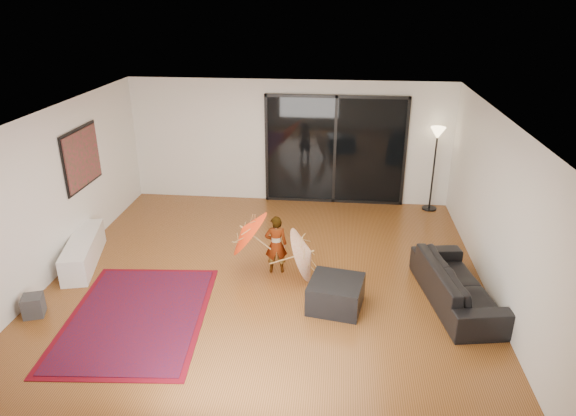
# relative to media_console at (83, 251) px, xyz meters

# --- Properties ---
(floor) EXTENTS (7.00, 7.00, 0.00)m
(floor) POSITION_rel_media_console_xyz_m (3.25, -0.15, -0.23)
(floor) COLOR brown
(floor) RESTS_ON ground
(ceiling) EXTENTS (7.00, 7.00, 0.00)m
(ceiling) POSITION_rel_media_console_xyz_m (3.25, -0.15, 2.47)
(ceiling) COLOR white
(ceiling) RESTS_ON wall_back
(wall_back) EXTENTS (7.00, 0.00, 7.00)m
(wall_back) POSITION_rel_media_console_xyz_m (3.25, 3.35, 1.12)
(wall_back) COLOR silver
(wall_back) RESTS_ON floor
(wall_front) EXTENTS (7.00, 0.00, 7.00)m
(wall_front) POSITION_rel_media_console_xyz_m (3.25, -3.65, 1.12)
(wall_front) COLOR silver
(wall_front) RESTS_ON floor
(wall_left) EXTENTS (0.00, 7.00, 7.00)m
(wall_left) POSITION_rel_media_console_xyz_m (-0.25, -0.15, 1.12)
(wall_left) COLOR silver
(wall_left) RESTS_ON floor
(wall_right) EXTENTS (0.00, 7.00, 7.00)m
(wall_right) POSITION_rel_media_console_xyz_m (6.75, -0.15, 1.12)
(wall_right) COLOR silver
(wall_right) RESTS_ON floor
(sliding_door) EXTENTS (3.06, 0.07, 2.40)m
(sliding_door) POSITION_rel_media_console_xyz_m (4.25, 3.32, 0.97)
(sliding_door) COLOR black
(sliding_door) RESTS_ON wall_back
(painting) EXTENTS (0.04, 1.28, 1.08)m
(painting) POSITION_rel_media_console_xyz_m (-0.21, 0.85, 1.42)
(painting) COLOR black
(painting) RESTS_ON wall_left
(media_console) EXTENTS (0.83, 1.73, 0.47)m
(media_console) POSITION_rel_media_console_xyz_m (0.00, 0.00, 0.00)
(media_console) COLOR white
(media_console) RESTS_ON floor
(speaker) EXTENTS (0.36, 0.36, 0.32)m
(speaker) POSITION_rel_media_console_xyz_m (0.00, -1.58, -0.07)
(speaker) COLOR #424244
(speaker) RESTS_ON floor
(persian_rug) EXTENTS (2.18, 2.89, 0.02)m
(persian_rug) POSITION_rel_media_console_xyz_m (1.50, -1.48, -0.22)
(persian_rug) COLOR #5F0814
(persian_rug) RESTS_ON floor
(sofa) EXTENTS (1.18, 2.21, 0.61)m
(sofa) POSITION_rel_media_console_xyz_m (6.20, -0.57, 0.07)
(sofa) COLOR black
(sofa) RESTS_ON floor
(ottoman) EXTENTS (0.89, 0.89, 0.44)m
(ottoman) POSITION_rel_media_console_xyz_m (4.38, -0.90, -0.01)
(ottoman) COLOR black
(ottoman) RESTS_ON floor
(floor_lamp) EXTENTS (0.31, 0.31, 1.82)m
(floor_lamp) POSITION_rel_media_console_xyz_m (6.35, 3.10, 1.20)
(floor_lamp) COLOR black
(floor_lamp) RESTS_ON floor
(child) EXTENTS (0.41, 0.30, 1.02)m
(child) POSITION_rel_media_console_xyz_m (3.36, 0.06, 0.28)
(child) COLOR #999999
(child) RESTS_ON floor
(parasol_orange) EXTENTS (0.68, 0.88, 0.90)m
(parasol_orange) POSITION_rel_media_console_xyz_m (2.81, 0.01, 0.50)
(parasol_orange) COLOR #FD3A0D
(parasol_orange) RESTS_ON child
(parasol_white) EXTENTS (0.52, 0.91, 0.94)m
(parasol_white) POSITION_rel_media_console_xyz_m (3.96, -0.09, 0.27)
(parasol_white) COLOR white
(parasol_white) RESTS_ON floor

